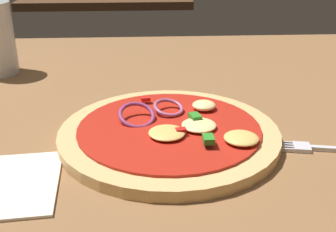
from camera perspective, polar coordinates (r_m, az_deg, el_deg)
The scene contains 3 objects.
dining_table at distance 0.50m, azimuth 1.34°, elevation -3.60°, with size 1.46×1.00×0.03m.
pizza at distance 0.47m, azimuth 0.30°, elevation -2.27°, with size 0.25×0.25×0.03m.
fork at distance 0.48m, azimuth 21.54°, elevation -4.29°, with size 0.16×0.04×0.01m.
Camera 1 is at (-0.04, -0.44, 0.25)m, focal length 43.81 mm.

